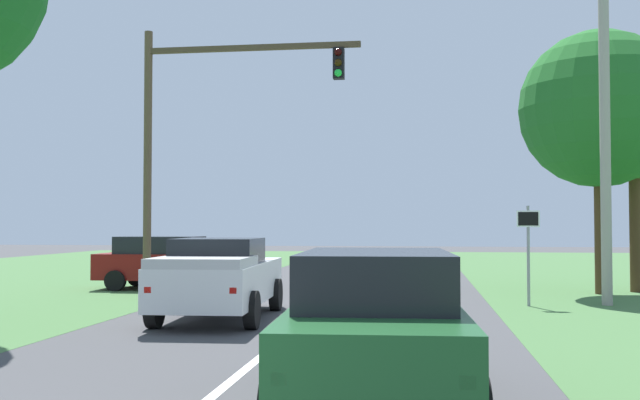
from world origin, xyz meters
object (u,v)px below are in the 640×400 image
object	(u,v)px
utility_pole_right	(605,140)
extra_tree_1	(599,109)
pickup_truck_lead	(220,277)
traffic_light	(199,123)
red_suv_near	(376,326)
oak_tree_right	(634,115)
crossing_suv_far	(165,261)
keep_moving_sign	(528,242)

from	to	relation	value
utility_pole_right	extra_tree_1	xyz separation A→B (m)	(0.61, 3.28, 1.34)
pickup_truck_lead	traffic_light	bearing A→B (deg)	112.99
red_suv_near	utility_pole_right	xyz separation A→B (m)	(5.47, 11.86, 3.48)
utility_pole_right	oak_tree_right	bearing A→B (deg)	65.47
traffic_light	utility_pole_right	size ratio (longest dim) A/B	0.90
extra_tree_1	utility_pole_right	bearing A→B (deg)	-100.51
traffic_light	oak_tree_right	world-z (taller)	traffic_light
traffic_light	extra_tree_1	bearing A→B (deg)	13.90
crossing_suv_far	oak_tree_right	bearing A→B (deg)	3.80
red_suv_near	traffic_light	bearing A→B (deg)	116.21
red_suv_near	extra_tree_1	distance (m)	17.01
pickup_truck_lead	crossing_suv_far	distance (m)	8.36
crossing_suv_far	utility_pole_right	bearing A→B (deg)	-12.96
oak_tree_right	keep_moving_sign	bearing A→B (deg)	-130.53
red_suv_near	crossing_suv_far	xyz separation A→B (m)	(-8.03, 14.97, -0.04)
traffic_light	keep_moving_sign	xyz separation A→B (m)	(9.33, -0.85, -3.47)
extra_tree_1	pickup_truck_lead	bearing A→B (deg)	-143.41
pickup_truck_lead	oak_tree_right	bearing A→B (deg)	36.27
crossing_suv_far	extra_tree_1	distance (m)	14.93
red_suv_near	utility_pole_right	size ratio (longest dim) A/B	0.54
red_suv_near	oak_tree_right	world-z (taller)	oak_tree_right
red_suv_near	utility_pole_right	bearing A→B (deg)	65.25
keep_moving_sign	extra_tree_1	xyz separation A→B (m)	(2.73, 3.84, 4.09)
red_suv_near	pickup_truck_lead	world-z (taller)	pickup_truck_lead
crossing_suv_far	red_suv_near	bearing A→B (deg)	-61.78
pickup_truck_lead	traffic_light	size ratio (longest dim) A/B	0.69
crossing_suv_far	extra_tree_1	xyz separation A→B (m)	(14.11, 0.17, 4.86)
pickup_truck_lead	crossing_suv_far	xyz separation A→B (m)	(-3.97, 7.35, -0.04)
oak_tree_right	crossing_suv_far	distance (m)	16.14
oak_tree_right	crossing_suv_far	world-z (taller)	oak_tree_right
keep_moving_sign	utility_pole_right	xyz separation A→B (m)	(2.12, 0.56, 2.75)
keep_moving_sign	oak_tree_right	world-z (taller)	oak_tree_right
pickup_truck_lead	keep_moving_sign	size ratio (longest dim) A/B	2.06
traffic_light	extra_tree_1	world-z (taller)	extra_tree_1
traffic_light	crossing_suv_far	size ratio (longest dim) A/B	1.76
pickup_truck_lead	keep_moving_sign	distance (m)	8.30
traffic_light	oak_tree_right	size ratio (longest dim) A/B	1.02
utility_pole_right	crossing_suv_far	bearing A→B (deg)	167.04
utility_pole_right	extra_tree_1	world-z (taller)	utility_pole_right
oak_tree_right	utility_pole_right	size ratio (longest dim) A/B	0.88
pickup_truck_lead	traffic_light	world-z (taller)	traffic_light
traffic_light	red_suv_near	bearing A→B (deg)	-63.79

